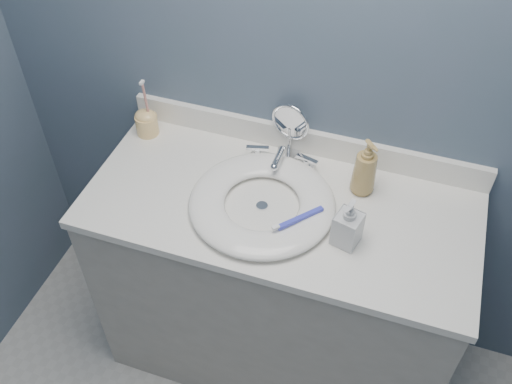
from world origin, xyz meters
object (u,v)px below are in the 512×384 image
at_px(makeup_mirror, 290,127).
at_px(toothbrush_holder, 147,121).
at_px(soap_bottle_amber, 365,167).
at_px(soap_bottle_clear, 348,223).

relative_size(makeup_mirror, toothbrush_holder, 0.90).
height_order(makeup_mirror, soap_bottle_amber, same).
height_order(makeup_mirror, soap_bottle_clear, makeup_mirror).
distance_m(soap_bottle_amber, toothbrush_holder, 0.77).
bearing_deg(soap_bottle_clear, soap_bottle_amber, 103.54).
distance_m(makeup_mirror, soap_bottle_amber, 0.29).
xyz_separation_m(soap_bottle_amber, soap_bottle_clear, (-0.00, -0.22, -0.02)).
distance_m(soap_bottle_amber, soap_bottle_clear, 0.22).
relative_size(makeup_mirror, soap_bottle_amber, 1.00).
relative_size(soap_bottle_amber, soap_bottle_clear, 1.23).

